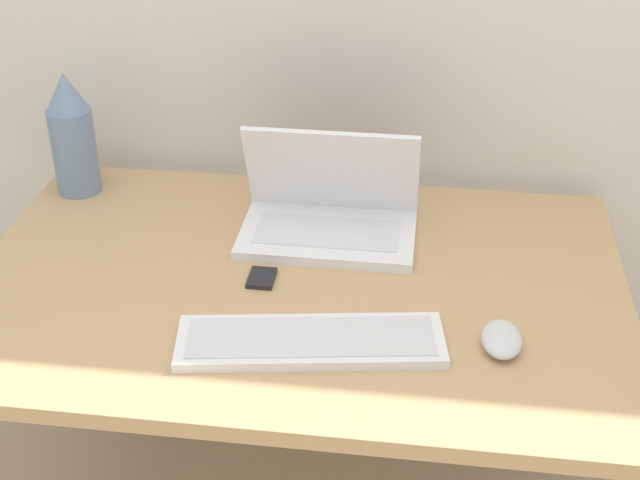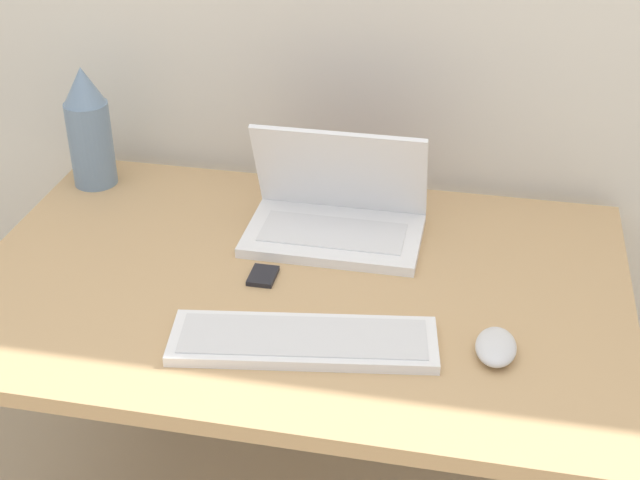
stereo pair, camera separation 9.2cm
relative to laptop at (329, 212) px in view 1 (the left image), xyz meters
name	(u,v)px [view 1 (the left image)]	position (x,y,z in m)	size (l,w,h in m)	color
desk	(297,315)	(-0.04, -0.17, -0.13)	(1.20, 0.80, 0.70)	tan
laptop	(329,212)	(0.00, 0.00, 0.00)	(0.34, 0.22, 0.22)	white
keyboard	(311,341)	(0.02, -0.37, -0.04)	(0.45, 0.20, 0.02)	white
mouse	(502,339)	(0.32, -0.33, -0.03)	(0.07, 0.10, 0.03)	silver
vase	(72,135)	(-0.56, 0.11, 0.08)	(0.09, 0.09, 0.27)	slate
mp3_player	(262,278)	(-0.10, -0.18, -0.04)	(0.05, 0.07, 0.01)	black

